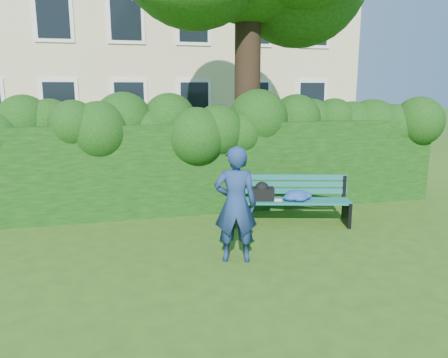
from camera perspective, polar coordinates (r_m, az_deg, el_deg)
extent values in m
plane|color=#305019|center=(7.18, 1.18, -8.41)|extent=(80.00, 80.00, 0.00)
cube|color=#CFBD8B|center=(20.87, -9.67, 21.41)|extent=(16.00, 8.00, 12.00)
cube|color=white|center=(16.58, -20.68, 9.44)|extent=(1.30, 0.08, 1.60)
cube|color=black|center=(16.54, -20.69, 9.44)|extent=(1.05, 0.04, 1.35)
cube|color=white|center=(16.49, -12.25, 9.92)|extent=(1.30, 0.08, 1.60)
cube|color=black|center=(16.45, -12.25, 9.91)|extent=(1.05, 0.04, 1.35)
cube|color=white|center=(16.75, -3.90, 10.18)|extent=(1.30, 0.08, 1.60)
cube|color=black|center=(16.71, -3.87, 10.18)|extent=(1.05, 0.04, 1.35)
cube|color=white|center=(17.34, 4.06, 10.23)|extent=(1.30, 0.08, 1.60)
cube|color=black|center=(17.30, 4.10, 10.23)|extent=(1.05, 0.04, 1.35)
cube|color=white|center=(18.22, 11.36, 10.11)|extent=(1.30, 0.08, 1.60)
cube|color=black|center=(18.19, 11.42, 10.11)|extent=(1.05, 0.04, 1.35)
cube|color=white|center=(16.73, -21.42, 19.04)|extent=(1.30, 0.08, 1.60)
cube|color=black|center=(16.69, -21.43, 19.06)|extent=(1.05, 0.04, 1.35)
cube|color=white|center=(16.64, -12.70, 19.59)|extent=(1.30, 0.08, 1.60)
cube|color=black|center=(16.60, -12.70, 19.61)|extent=(1.05, 0.04, 1.35)
cube|color=white|center=(16.90, -4.04, 19.71)|extent=(1.30, 0.08, 1.60)
cube|color=black|center=(16.86, -4.01, 19.73)|extent=(1.05, 0.04, 1.35)
cube|color=white|center=(17.48, 4.20, 19.45)|extent=(1.30, 0.08, 1.60)
cube|color=black|center=(17.45, 4.24, 19.46)|extent=(1.05, 0.04, 1.35)
cube|color=white|center=(18.36, 11.74, 18.87)|extent=(1.30, 0.08, 1.60)
cube|color=black|center=(18.33, 11.80, 18.89)|extent=(1.05, 0.04, 1.35)
cube|color=black|center=(9.01, -2.48, 1.72)|extent=(10.00, 1.00, 1.80)
cylinder|color=black|center=(9.77, 3.08, 12.94)|extent=(0.56, 0.56, 5.34)
cube|color=#0F4B43|center=(7.91, 8.82, -3.19)|extent=(2.13, 0.66, 0.04)
cube|color=#0F4B43|center=(8.03, 8.70, -2.97)|extent=(2.13, 0.66, 0.04)
cube|color=#0F4B43|center=(8.14, 8.59, -2.76)|extent=(2.13, 0.66, 0.04)
cube|color=#0F4B43|center=(8.26, 8.48, -2.55)|extent=(2.13, 0.66, 0.04)
cube|color=#0F4B43|center=(8.30, 8.44, -1.54)|extent=(2.11, 0.60, 0.10)
cube|color=#0F4B43|center=(8.28, 8.46, -0.65)|extent=(2.11, 0.60, 0.10)
cube|color=#0F4B43|center=(8.27, 8.48, 0.25)|extent=(2.11, 0.60, 0.10)
cube|color=black|center=(8.07, 1.24, -4.45)|extent=(0.19, 0.50, 0.44)
cube|color=black|center=(8.21, 1.25, -1.06)|extent=(0.07, 0.07, 0.45)
cube|color=black|center=(7.96, 1.25, -3.03)|extent=(0.17, 0.42, 0.05)
cube|color=black|center=(8.35, 15.71, -4.34)|extent=(0.19, 0.50, 0.44)
cube|color=black|center=(8.49, 15.43, -1.07)|extent=(0.07, 0.07, 0.45)
cube|color=black|center=(8.24, 15.88, -2.97)|extent=(0.17, 0.42, 0.05)
cube|color=white|center=(8.00, 6.89, -2.75)|extent=(0.21, 0.17, 0.02)
cube|color=black|center=(8.00, 4.94, -1.94)|extent=(0.50, 0.37, 0.23)
imported|color=navy|center=(6.25, 1.52, -3.36)|extent=(0.70, 0.55, 1.69)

